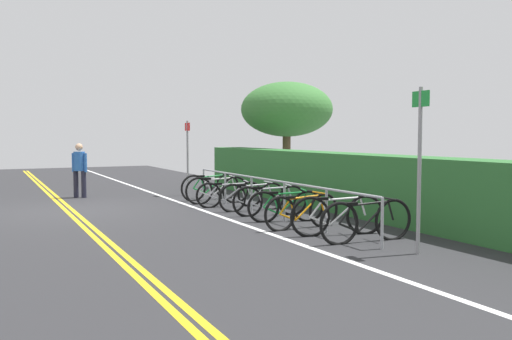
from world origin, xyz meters
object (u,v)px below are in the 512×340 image
Objects in this scene: bicycle_0 at (211,187)px; bicycle_8 at (367,221)px; bike_rack at (267,188)px; pedestrian at (79,167)px; bicycle_4 at (270,201)px; bicycle_6 at (302,211)px; bicycle_2 at (230,194)px; bicycle_3 at (252,197)px; tree_near_left at (287,110)px; sign_post_near at (188,151)px; sign_post_far at (420,155)px; bicycle_7 at (338,215)px; bicycle_5 at (286,206)px; bicycle_1 at (217,190)px.

bicycle_0 is 0.99× the size of bicycle_8.
pedestrian is (-5.60, -3.21, 0.26)m from bike_rack.
bicycle_0 is (-3.41, 0.01, -0.28)m from bike_rack.
bicycle_6 is (1.77, -0.25, -0.00)m from bicycle_4.
bike_rack is 4.59× the size of bicycle_2.
tree_near_left is (-4.47, 3.55, 2.35)m from bicycle_3.
sign_post_near is at bearing -175.71° from bicycle_3.
tree_near_left is (-8.73, 3.49, 2.33)m from bicycle_8.
sign_post_far reaches higher than bicycle_6.
bicycle_7 is (3.53, -0.01, 0.03)m from bicycle_3.
bicycle_8 is (2.50, 0.15, 0.03)m from bicycle_5.
sign_post_far reaches higher than sign_post_near.
bicycle_5 is at bearing -30.27° from tree_near_left.
bike_rack is at bearing -178.57° from bicycle_7.
bicycle_6 is 0.48× the size of tree_near_left.
bicycle_1 is at bearing -172.25° from bicycle_3.
bicycle_0 is 1.04× the size of bicycle_3.
tree_near_left is at bearing 88.04° from pedestrian.
bicycle_8 is at bearing 20.45° from pedestrian.
bicycle_2 is at bearing -175.55° from bike_rack.
tree_near_left reaches higher than bicycle_6.
bicycle_2 is at bearing 1.32° from sign_post_near.
bicycle_8 is (3.36, 0.13, -0.28)m from bike_rack.
bicycle_5 reaches higher than bicycle_2.
bicycle_8 is (1.62, 0.28, 0.02)m from bicycle_6.
bicycle_5 is at bearing 2.67° from bicycle_2.
bike_rack is 4.77m from sign_post_near.
bicycle_5 is (0.90, -0.11, -0.01)m from bicycle_4.
bicycle_4 is (1.73, 0.23, 0.02)m from bicycle_2.
bicycle_2 is 0.89m from bicycle_3.
bicycle_4 is 0.48× the size of tree_near_left.
bicycle_3 is 5.48m from sign_post_far.
bicycle_5 is (0.87, -0.01, -0.31)m from bike_rack.
bicycle_4 is 0.77× the size of sign_post_near.
bicycle_6 is at bearing -0.09° from bicycle_1.
bicycle_6 is at bearing -1.75° from bicycle_0.
sign_post_far is (10.05, 3.47, 0.61)m from pedestrian.
bicycle_8 is (6.77, 0.13, -0.00)m from bicycle_0.
bicycle_0 is 0.50× the size of tree_near_left.
bicycle_2 is 3.51m from bicycle_6.
sign_post_near reaches higher than bicycle_7.
bicycle_3 is at bearing 1.68° from bicycle_0.
bicycle_4 is at bearing 0.94° from bicycle_3.
bicycle_8 is (5.13, 0.27, 0.04)m from bicycle_2.
bicycle_3 is 5.77m from pedestrian.
bicycle_2 is 0.99× the size of bicycle_4.
bike_rack is at bearing 2.49° from sign_post_near.
bicycle_6 is (1.75, -0.15, -0.30)m from bike_rack.
bicycle_2 is 0.47× the size of tree_near_left.
bicycle_3 is at bearing -38.43° from tree_near_left.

